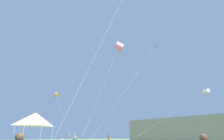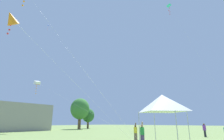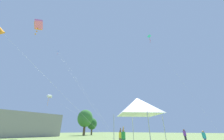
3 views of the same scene
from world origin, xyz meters
TOP-DOWN VIEW (x-y plane):
  - tree_far_centre at (16.30, 40.30)m, footprint 6.09×5.48m
  - tree_near_right at (21.67, 42.03)m, footprint 4.31×3.88m
  - festival_tent at (-8.45, 4.01)m, footprint 2.98×2.98m
  - person_green_shirt at (-5.93, 7.20)m, footprint 0.41×0.41m
  - person_purple_shirt at (7.31, 4.34)m, footprint 0.43×0.43m
  - person_teal_shirt at (2.40, 1.28)m, footprint 0.38×0.38m
  - person_yellow_shirt at (-3.36, 9.42)m, footprint 0.39×0.39m
  - kite_cyan_delta_0 at (8.35, 7.67)m, footprint 4.82×9.04m
  - kite_pink_box_1 at (-12.82, 20.89)m, footprint 7.66×14.48m
  - kite_blue_delta_2 at (-6.36, 24.22)m, footprint 1.12×17.71m
  - kite_white_box_4 at (-1.86, 34.51)m, footprint 1.89×26.16m

SIDE VIEW (x-z plane):
  - person_teal_shirt at x=2.40m, z-range 0.06..1.68m
  - person_yellow_shirt at x=-3.36m, z-range -0.03..1.87m
  - person_green_shirt at x=-5.93m, z-range -0.03..1.96m
  - person_purple_shirt at x=7.31m, z-range 0.07..1.88m
  - festival_tent at x=-8.45m, z-range 1.34..5.32m
  - tree_near_right at x=21.67m, z-range 0.95..7.45m
  - tree_far_centre at x=16.30m, z-range 1.34..10.52m
  - kite_white_box_4 at x=-1.86m, z-range 4.78..15.58m
  - kite_blue_delta_2 at x=-6.36m, z-range 8.42..27.42m
  - kite_pink_box_1 at x=-12.82m, z-range 9.34..29.88m
  - kite_cyan_delta_0 at x=8.35m, z-range 11.61..35.74m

